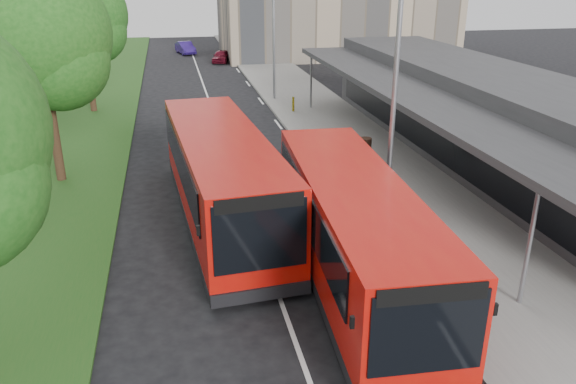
# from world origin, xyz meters

# --- Properties ---
(ground) EXTENTS (120.00, 120.00, 0.00)m
(ground) POSITION_xyz_m (0.00, 0.00, 0.00)
(ground) COLOR black
(ground) RESTS_ON ground
(pavement) EXTENTS (5.00, 80.00, 0.15)m
(pavement) POSITION_xyz_m (6.00, 20.00, 0.07)
(pavement) COLOR slate
(pavement) RESTS_ON ground
(grass_verge) EXTENTS (5.00, 80.00, 0.10)m
(grass_verge) POSITION_xyz_m (-7.00, 20.00, 0.05)
(grass_verge) COLOR #1D4B18
(grass_verge) RESTS_ON ground
(lane_centre_line) EXTENTS (0.12, 70.00, 0.01)m
(lane_centre_line) POSITION_xyz_m (0.00, 15.00, 0.01)
(lane_centre_line) COLOR silver
(lane_centre_line) RESTS_ON ground
(kerb_dashes) EXTENTS (0.12, 56.00, 0.01)m
(kerb_dashes) POSITION_xyz_m (3.30, 19.00, 0.01)
(kerb_dashes) COLOR silver
(kerb_dashes) RESTS_ON ground
(station_building) EXTENTS (7.70, 26.00, 4.00)m
(station_building) POSITION_xyz_m (10.86, 8.00, 2.04)
(station_building) COLOR #2C2C2E
(station_building) RESTS_ON ground
(tree_mid) EXTENTS (5.29, 5.29, 8.50)m
(tree_mid) POSITION_xyz_m (-7.01, 9.05, 5.49)
(tree_mid) COLOR #321F14
(tree_mid) RESTS_ON ground
(tree_far) EXTENTS (5.12, 5.12, 8.22)m
(tree_far) POSITION_xyz_m (-7.01, 21.05, 5.31)
(tree_far) COLOR #321F14
(tree_far) RESTS_ON ground
(lamp_post_near) EXTENTS (1.44, 0.28, 8.00)m
(lamp_post_near) POSITION_xyz_m (4.12, 2.00, 4.72)
(lamp_post_near) COLOR gray
(lamp_post_near) RESTS_ON pavement
(lamp_post_far) EXTENTS (1.44, 0.28, 8.00)m
(lamp_post_far) POSITION_xyz_m (4.12, 22.00, 4.72)
(lamp_post_far) COLOR gray
(lamp_post_far) RESTS_ON pavement
(bus_main) EXTENTS (3.21, 10.51, 2.94)m
(bus_main) POSITION_xyz_m (2.13, -0.84, 1.51)
(bus_main) COLOR #B11309
(bus_main) RESTS_ON ground
(bus_second) EXTENTS (3.62, 11.19, 3.12)m
(bus_second) POSITION_xyz_m (-0.95, 3.76, 1.60)
(bus_second) COLOR #B11309
(bus_second) RESTS_ON ground
(litter_bin) EXTENTS (0.65, 0.65, 0.99)m
(litter_bin) POSITION_xyz_m (5.81, 8.72, 0.64)
(litter_bin) COLOR #382217
(litter_bin) RESTS_ON pavement
(bollard) EXTENTS (0.18, 0.18, 0.86)m
(bollard) POSITION_xyz_m (4.64, 18.24, 0.58)
(bollard) COLOR yellow
(bollard) RESTS_ON pavement
(car_near) EXTENTS (2.17, 3.51, 1.11)m
(car_near) POSITION_xyz_m (2.35, 38.68, 0.56)
(car_near) COLOR #5D0D1D
(car_near) RESTS_ON ground
(car_far) EXTENTS (2.07, 3.85, 1.21)m
(car_far) POSITION_xyz_m (-0.64, 44.90, 0.60)
(car_far) COLOR navy
(car_far) RESTS_ON ground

